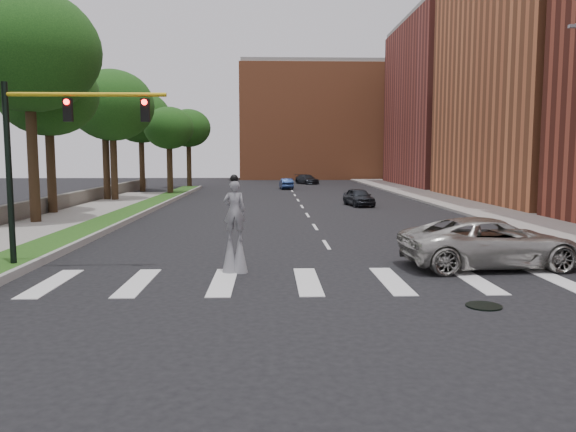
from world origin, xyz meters
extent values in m
plane|color=black|center=(0.00, 0.00, 0.00)|extent=(160.00, 160.00, 0.00)
cube|color=#1F4914|center=(-11.50, 20.00, 0.12)|extent=(2.00, 60.00, 0.25)
cube|color=gray|center=(-10.45, 20.00, 0.14)|extent=(0.20, 60.00, 0.28)
cube|color=gray|center=(-14.50, 10.00, 0.09)|extent=(4.00, 60.00, 0.18)
cube|color=gray|center=(12.50, 25.00, 0.09)|extent=(5.00, 90.00, 0.18)
cube|color=#57534B|center=(-17.00, 22.00, 0.55)|extent=(0.50, 56.00, 1.10)
cylinder|color=black|center=(3.00, -2.00, 0.02)|extent=(0.90, 0.90, 0.04)
cube|color=#B9633A|center=(22.00, 30.00, 12.00)|extent=(16.00, 22.00, 24.00)
cube|color=brown|center=(22.00, 54.00, 10.00)|extent=(16.00, 22.00, 20.00)
cube|color=#B9633A|center=(6.00, 78.00, 9.00)|extent=(26.00, 14.00, 18.00)
cube|color=slate|center=(9.30, 6.00, 8.75)|extent=(0.50, 0.18, 0.12)
cylinder|color=black|center=(-11.00, 3.00, 3.10)|extent=(0.20, 0.20, 6.20)
cylinder|color=gold|center=(-8.40, 3.00, 5.80)|extent=(5.20, 0.14, 0.14)
cube|color=black|center=(-9.00, 3.00, 5.30)|extent=(0.28, 0.18, 0.75)
cylinder|color=#FF0C0C|center=(-9.00, 2.90, 5.55)|extent=(0.18, 0.06, 0.18)
cube|color=black|center=(-6.50, 3.00, 5.30)|extent=(0.28, 0.18, 0.75)
cylinder|color=#FF0C0C|center=(-6.50, 2.90, 5.55)|extent=(0.18, 0.06, 0.18)
cylinder|color=black|center=(-3.42, 2.40, 0.54)|extent=(0.07, 0.07, 1.07)
cylinder|color=black|center=(-3.74, 2.39, 0.54)|extent=(0.07, 0.07, 1.07)
cone|color=slate|center=(-3.42, 2.40, 0.67)|extent=(0.52, 0.52, 1.34)
cone|color=slate|center=(-3.74, 2.39, 0.67)|extent=(0.52, 0.52, 1.34)
imported|color=slate|center=(-3.58, 2.40, 2.05)|extent=(0.72, 0.47, 1.96)
sphere|color=black|center=(-3.58, 2.40, 3.09)|extent=(0.26, 0.26, 0.26)
cylinder|color=black|center=(-3.58, 2.40, 3.04)|extent=(0.34, 0.34, 0.02)
cube|color=gold|center=(-3.58, 2.54, 2.59)|extent=(0.22, 0.05, 0.10)
imported|color=#A9A79F|center=(5.16, 3.00, 0.85)|extent=(6.34, 3.29, 1.71)
imported|color=black|center=(4.33, 26.43, 0.67)|extent=(2.22, 4.16, 1.35)
imported|color=#15244B|center=(-0.53, 47.85, 0.61)|extent=(1.58, 3.77, 1.21)
imported|color=black|center=(2.56, 58.82, 0.63)|extent=(3.43, 4.72, 1.27)
cylinder|color=black|center=(-15.36, 15.49, 3.75)|extent=(0.56, 0.56, 7.50)
ellipsoid|color=#133710|center=(-15.36, 15.49, 9.42)|extent=(7.68, 7.68, 6.53)
cylinder|color=black|center=(-16.38, 20.62, 3.07)|extent=(0.56, 0.56, 6.13)
ellipsoid|color=#133710|center=(-16.38, 20.62, 7.70)|extent=(6.25, 6.25, 5.32)
cylinder|color=black|center=(-15.24, 31.06, 3.09)|extent=(0.56, 0.56, 6.19)
ellipsoid|color=#133710|center=(-15.24, 31.06, 7.88)|extent=(6.78, 6.78, 5.77)
cylinder|color=black|center=(-15.87, 44.10, 3.10)|extent=(0.56, 0.56, 6.21)
ellipsoid|color=#133710|center=(-15.87, 44.10, 7.77)|extent=(6.27, 6.27, 5.33)
cylinder|color=black|center=(-11.96, 38.39, 2.61)|extent=(0.56, 0.56, 5.22)
ellipsoid|color=#133710|center=(-11.96, 38.39, 6.40)|extent=(4.71, 4.71, 4.00)
cylinder|color=black|center=(-11.84, 50.54, 2.84)|extent=(0.56, 0.56, 5.68)
ellipsoid|color=#133710|center=(-11.84, 50.54, 6.97)|extent=(5.17, 5.17, 4.40)
cylinder|color=black|center=(-15.99, 31.50, 3.24)|extent=(0.56, 0.56, 6.49)
ellipsoid|color=#133710|center=(-15.99, 31.50, 8.08)|extent=(6.36, 6.36, 5.40)
camera|label=1|loc=(-2.45, -15.75, 3.84)|focal=35.00mm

